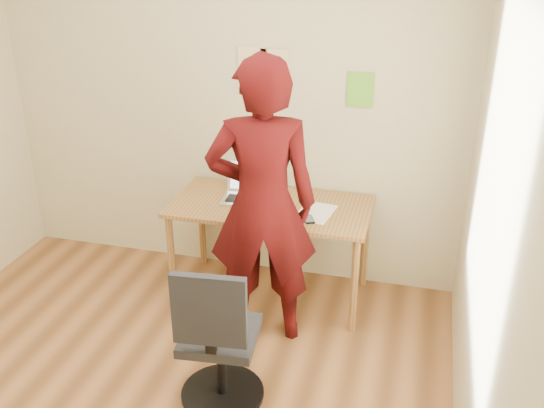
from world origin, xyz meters
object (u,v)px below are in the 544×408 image
(laptop, at_px, (248,191))
(person, at_px, (262,205))
(desk, at_px, (271,215))
(office_chair, at_px, (218,346))
(phone, at_px, (309,219))

(laptop, xyz_separation_m, person, (0.25, -0.52, 0.15))
(person, bearing_deg, desk, -97.12)
(desk, distance_m, office_chair, 1.21)
(office_chair, bearing_deg, phone, 67.69)
(office_chair, bearing_deg, laptop, 92.99)
(desk, bearing_deg, phone, -29.65)
(laptop, bearing_deg, person, -69.18)
(office_chair, bearing_deg, person, 79.78)
(phone, bearing_deg, desk, 126.07)
(laptop, xyz_separation_m, phone, (0.49, -0.24, -0.05))
(laptop, height_order, person, person)
(phone, xyz_separation_m, person, (-0.24, -0.28, 0.20))
(desk, xyz_separation_m, person, (0.07, -0.45, 0.29))
(person, bearing_deg, phone, -146.11)
(laptop, height_order, office_chair, laptop)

